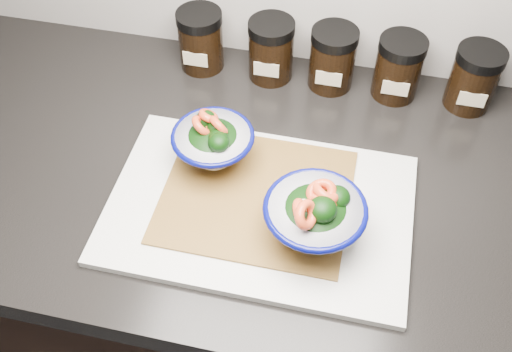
% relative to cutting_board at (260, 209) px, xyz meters
% --- Properties ---
extents(cabinet, '(3.43, 0.58, 0.86)m').
position_rel_cutting_board_xyz_m(cabinet, '(0.12, 0.07, -0.48)').
color(cabinet, black).
rests_on(cabinet, ground).
extents(countertop, '(3.50, 0.60, 0.04)m').
position_rel_cutting_board_xyz_m(countertop, '(0.12, 0.07, -0.03)').
color(countertop, black).
rests_on(countertop, cabinet).
extents(cutting_board, '(0.45, 0.30, 0.01)m').
position_rel_cutting_board_xyz_m(cutting_board, '(0.00, 0.00, 0.00)').
color(cutting_board, silver).
rests_on(cutting_board, countertop).
extents(bamboo_mat, '(0.28, 0.24, 0.00)m').
position_rel_cutting_board_xyz_m(bamboo_mat, '(-0.01, 0.02, 0.01)').
color(bamboo_mat, olive).
rests_on(bamboo_mat, cutting_board).
extents(bowl_left, '(0.13, 0.13, 0.09)m').
position_rel_cutting_board_xyz_m(bowl_left, '(-0.09, 0.07, 0.05)').
color(bowl_left, white).
rests_on(bowl_left, bamboo_mat).
extents(bowl_right, '(0.14, 0.14, 0.11)m').
position_rel_cutting_board_xyz_m(bowl_right, '(0.09, -0.04, 0.05)').
color(bowl_right, white).
rests_on(bowl_right, bamboo_mat).
extents(spice_jar_a, '(0.08, 0.08, 0.11)m').
position_rel_cutting_board_xyz_m(spice_jar_a, '(-0.18, 0.31, 0.05)').
color(spice_jar_a, black).
rests_on(spice_jar_a, countertop).
extents(spice_jar_b, '(0.08, 0.08, 0.11)m').
position_rel_cutting_board_xyz_m(spice_jar_b, '(-0.05, 0.31, 0.05)').
color(spice_jar_b, black).
rests_on(spice_jar_b, countertop).
extents(spice_jar_c, '(0.08, 0.08, 0.11)m').
position_rel_cutting_board_xyz_m(spice_jar_c, '(0.06, 0.31, 0.05)').
color(spice_jar_c, black).
rests_on(spice_jar_c, countertop).
extents(spice_jar_d, '(0.08, 0.08, 0.11)m').
position_rel_cutting_board_xyz_m(spice_jar_d, '(0.18, 0.31, 0.05)').
color(spice_jar_d, black).
rests_on(spice_jar_d, countertop).
extents(spice_jar_e, '(0.08, 0.08, 0.11)m').
position_rel_cutting_board_xyz_m(spice_jar_e, '(0.30, 0.31, 0.05)').
color(spice_jar_e, black).
rests_on(spice_jar_e, countertop).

